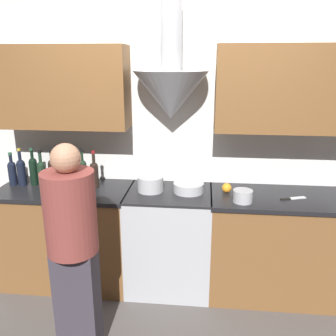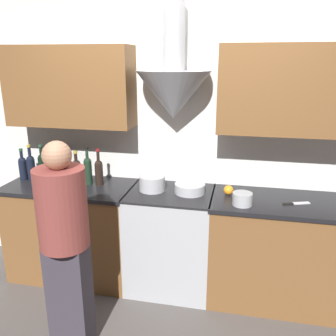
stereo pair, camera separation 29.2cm
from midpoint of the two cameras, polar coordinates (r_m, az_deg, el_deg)
ground_plane at (r=3.28m, az=-3.14°, el=-21.25°), size 12.00×12.00×0.00m
wall_back at (r=3.20m, az=-1.94°, el=6.98°), size 8.40×0.63×2.60m
counter_left at (r=3.54m, az=-18.03°, el=-10.18°), size 1.18×0.62×0.93m
counter_right at (r=3.30m, az=14.52°, el=-11.94°), size 1.18×0.62×0.93m
stove_range at (r=3.28m, az=-2.41°, el=-11.42°), size 0.74×0.60×0.93m
wine_bottle_0 at (r=3.59m, az=-25.87°, el=-0.56°), size 0.08×0.08×0.30m
wine_bottle_1 at (r=3.54m, az=-24.68°, el=-0.43°), size 0.08×0.08×0.35m
wine_bottle_2 at (r=3.51m, az=-23.03°, el=-0.27°), size 0.07×0.07×0.35m
wine_bottle_3 at (r=3.46m, az=-21.93°, el=-0.62°), size 0.08×0.08×0.33m
wine_bottle_4 at (r=3.42m, az=-20.38°, el=-0.49°), size 0.07×0.07×0.33m
wine_bottle_5 at (r=3.37m, az=-19.10°, el=-0.66°), size 0.07×0.07×0.33m
wine_bottle_6 at (r=3.34m, az=-17.75°, el=-0.84°), size 0.08×0.08×0.31m
wine_bottle_7 at (r=3.30m, az=-15.99°, el=-0.63°), size 0.07×0.07×0.35m
wine_bottle_8 at (r=3.27m, az=-14.25°, el=-0.83°), size 0.07×0.07×0.34m
stock_pot at (r=3.11m, az=-5.52°, el=-2.56°), size 0.23×0.23×0.13m
mixing_bowl at (r=3.08m, az=0.61°, el=-3.18°), size 0.26×0.26×0.08m
orange_fruit at (r=3.09m, az=6.75°, el=-3.24°), size 0.08×0.08×0.08m
saucepan at (r=2.90m, az=9.10°, el=-4.51°), size 0.16×0.16×0.10m
chefs_knife at (r=3.08m, az=16.94°, el=-4.72°), size 0.22×0.10×0.01m
person_foreground_left at (r=2.49m, az=-18.31°, el=-12.13°), size 0.33×0.33×1.55m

